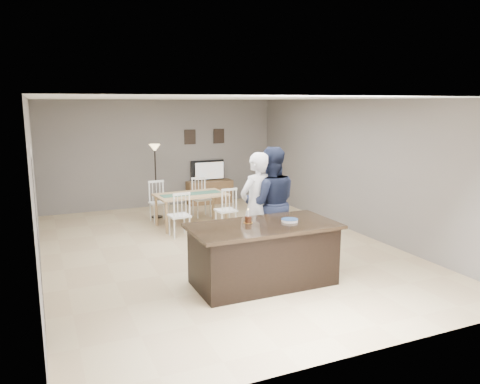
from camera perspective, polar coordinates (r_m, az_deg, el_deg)
name	(u,v)px	position (r m, az deg, el deg)	size (l,w,h in m)	color
floor	(219,249)	(8.62, -2.57, -6.94)	(8.00, 8.00, 0.00)	tan
room_shell	(218,158)	(8.26, -2.67, 4.21)	(8.00, 8.00, 8.00)	slate
kitchen_island	(263,254)	(6.91, 2.85, -7.55)	(2.15, 1.10, 0.90)	black
tv_console	(210,192)	(12.38, -3.71, 0.00)	(1.20, 0.40, 0.60)	brown
television	(209,171)	(12.35, -3.85, 2.62)	(0.91, 0.12, 0.53)	black
tv_screen_glow	(210,171)	(12.27, -3.73, 2.61)	(0.78, 0.78, 0.00)	orange
picture_frames	(205,136)	(12.36, -4.34, 6.76)	(1.10, 0.02, 0.38)	black
doorway	(38,232)	(5.53, -23.45, -4.49)	(0.00, 2.10, 2.65)	black
woman	(256,207)	(7.79, 1.99, -1.86)	(0.67, 0.44, 1.84)	silver
man	(270,203)	(7.91, 3.73, -1.39)	(0.93, 0.73, 1.92)	#181F36
birthday_cake	(248,219)	(6.86, 1.01, -3.36)	(0.14, 0.14, 0.21)	#EDAD45
plate_stack	(290,220)	(6.97, 6.07, -3.45)	(0.25, 0.25, 0.04)	white
dining_table	(191,199)	(10.10, -5.98, -0.90)	(1.55, 1.77, 0.91)	tan
floor_lamp	(155,161)	(10.83, -10.31, 3.74)	(0.25, 0.25, 1.70)	black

